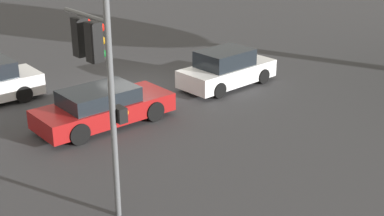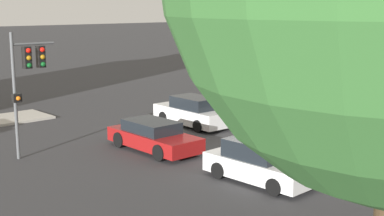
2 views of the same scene
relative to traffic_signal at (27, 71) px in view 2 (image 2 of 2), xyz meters
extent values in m
plane|color=#333335|center=(-5.73, -6.62, -3.61)|extent=(300.00, 300.00, 0.00)
cylinder|color=#515456|center=(0.05, 0.57, -1.00)|extent=(0.14, 0.14, 5.22)
cylinder|color=#515456|center=(0.04, -0.34, 1.11)|extent=(0.13, 1.82, 0.10)
cube|color=black|center=(0.04, -0.04, 0.56)|extent=(0.30, 0.30, 0.90)
sphere|color=red|center=(-0.15, -0.03, 0.86)|extent=(0.20, 0.20, 0.20)
sphere|color=#99660F|center=(-0.15, -0.03, 0.56)|extent=(0.20, 0.20, 0.20)
sphere|color=#0F511E|center=(-0.15, -0.03, 0.26)|extent=(0.20, 0.20, 0.20)
cube|color=black|center=(0.03, -0.64, 0.56)|extent=(0.30, 0.30, 0.90)
sphere|color=red|center=(-0.16, -0.64, 0.86)|extent=(0.20, 0.20, 0.20)
sphere|color=#99660F|center=(-0.16, -0.64, 0.56)|extent=(0.20, 0.20, 0.20)
sphere|color=#0F511E|center=(-0.16, -0.64, 0.26)|extent=(0.20, 0.20, 0.20)
cube|color=black|center=(-0.13, 0.57, -1.03)|extent=(0.23, 0.35, 0.35)
sphere|color=orange|center=(-0.27, 0.58, -1.03)|extent=(0.18, 0.18, 0.18)
cube|color=maroon|center=(-2.74, -4.40, -3.11)|extent=(4.69, 1.88, 0.62)
cube|color=black|center=(-2.55, -4.40, -2.55)|extent=(2.45, 1.63, 0.49)
cylinder|color=black|center=(-4.20, -5.23, -3.26)|extent=(0.70, 0.23, 0.70)
cylinder|color=black|center=(-4.17, -3.53, -3.26)|extent=(0.70, 0.23, 0.70)
cylinder|color=black|center=(-1.31, -5.27, -3.26)|extent=(0.70, 0.23, 0.70)
cylinder|color=black|center=(-1.28, -3.57, -3.26)|extent=(0.70, 0.23, 0.70)
cube|color=silver|center=(-0.19, -9.02, -3.05)|extent=(4.64, 1.92, 0.78)
cube|color=black|center=(-0.37, -9.01, -2.35)|extent=(2.44, 1.62, 0.60)
cylinder|color=black|center=(1.27, -8.26, -3.29)|extent=(0.65, 0.24, 0.64)
cylinder|color=black|center=(1.20, -9.89, -3.29)|extent=(0.65, 0.24, 0.64)
cylinder|color=black|center=(-1.57, -8.15, -3.29)|extent=(0.65, 0.24, 0.64)
cylinder|color=black|center=(-1.64, -9.78, -3.29)|extent=(0.65, 0.24, 0.64)
cube|color=silver|center=(-8.65, -4.54, -3.10)|extent=(4.15, 1.80, 0.70)
cube|color=black|center=(-8.49, -4.53, -2.42)|extent=(2.17, 1.55, 0.65)
cylinder|color=black|center=(-9.91, -5.36, -3.31)|extent=(0.62, 0.23, 0.61)
cylinder|color=black|center=(-9.95, -3.77, -3.31)|extent=(0.62, 0.23, 0.61)
cylinder|color=black|center=(-7.36, -5.30, -3.31)|extent=(0.62, 0.23, 0.61)
cylinder|color=black|center=(-7.39, -3.71, -3.31)|extent=(0.62, 0.23, 0.61)
camera|label=1|loc=(5.97, 10.06, 3.54)|focal=50.00mm
camera|label=2|loc=(-20.59, 9.75, 2.62)|focal=50.00mm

